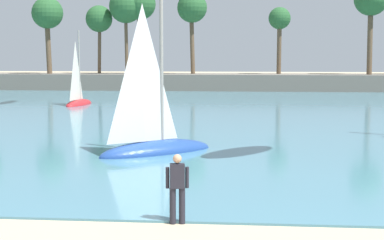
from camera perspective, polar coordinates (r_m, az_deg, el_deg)
sea at (r=60.02m, az=1.99°, el=2.52°), size 220.00×92.12×0.06m
palm_headland at (r=65.98m, az=0.96°, el=5.89°), size 116.67×6.62×13.19m
person_at_waterline at (r=14.16m, az=-1.40°, el=-6.34°), size 0.54×0.26×1.67m
sailboat_near_shore at (r=23.94m, az=-3.62°, el=-1.57°), size 4.85×4.39×7.32m
sailboat_toward_headland at (r=47.28m, az=-10.74°, el=2.10°), size 1.70×4.34×6.14m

